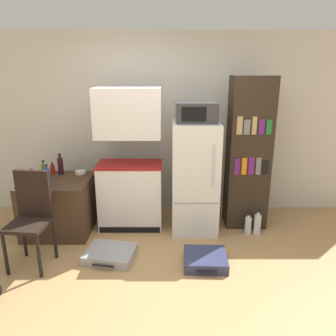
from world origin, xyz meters
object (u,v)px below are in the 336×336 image
bottle_wine_dark (60,166)px  water_bottle_front (257,224)px  bookshelf (248,154)px  water_bottle_middle (247,225)px  suitcase_large_flat (110,254)px  side_table (59,205)px  microwave (196,112)px  bottle_blue_soda (47,176)px  chair (31,211)px  suitcase_small_flat (205,259)px  refrigerator (194,177)px  bowl (80,172)px  bottle_ketchup_red (52,169)px  kitchen_hutch (129,166)px  bottle_amber_beer (31,178)px  bottle_olive_oil (43,172)px

bottle_wine_dark → water_bottle_front: (2.60, -0.34, -0.69)m
bottle_wine_dark → bookshelf: bearing=-0.8°
water_bottle_middle → suitcase_large_flat: bearing=-160.8°
side_table → microwave: microwave is taller
suitcase_large_flat → water_bottle_middle: bearing=29.4°
bottle_blue_soda → chair: 0.59m
suitcase_small_flat → refrigerator: bearing=96.3°
microwave → bowl: bearing=173.2°
side_table → bottle_blue_soda: bottle_blue_soda is taller
suitcase_small_flat → bottle_wine_dark: bearing=152.8°
bookshelf → water_bottle_front: bearing=-70.3°
microwave → water_bottle_front: size_ratio=1.49×
side_table → bottle_ketchup_red: size_ratio=5.43×
refrigerator → chair: size_ratio=1.38×
bookshelf → refrigerator: bearing=-169.8°
bookshelf → suitcase_small_flat: size_ratio=4.12×
kitchen_hutch → refrigerator: (0.85, -0.08, -0.13)m
bowl → chair: chair is taller
bowl → microwave: bearing=-6.8°
chair → suitcase_small_flat: chair is taller
kitchen_hutch → bottle_wine_dark: kitchen_hutch is taller
bottle_amber_beer → bottle_blue_soda: size_ratio=0.72×
refrigerator → bookshelf: 0.77m
suitcase_large_flat → refrigerator: bearing=47.5°
bottle_ketchup_red → suitcase_small_flat: 2.35m
bottle_olive_oil → bottle_amber_beer: size_ratio=1.36×
kitchen_hutch → chair: 1.33m
water_bottle_front → water_bottle_middle: size_ratio=1.17×
side_table → bottle_wine_dark: (-0.01, 0.24, 0.47)m
bottle_blue_soda → water_bottle_front: 2.71m
bowl → kitchen_hutch: bearing=-8.5°
side_table → water_bottle_middle: size_ratio=2.91×
bottle_ketchup_red → bottle_amber_beer: 0.43m
refrigerator → bookshelf: bookshelf is taller
microwave → water_bottle_middle: size_ratio=1.75×
side_table → refrigerator: 1.81m
bottle_amber_beer → bottle_wine_dark: bottle_wine_dark is taller
bottle_ketchup_red → suitcase_large_flat: 1.49m
kitchen_hutch → bottle_amber_beer: 1.21m
kitchen_hutch → bottle_wine_dark: size_ratio=6.48×
microwave → bottle_wine_dark: bearing=174.7°
refrigerator → bottle_blue_soda: refrigerator is taller
microwave → chair: bearing=-155.8°
side_table → suitcase_small_flat: bearing=-23.6°
refrigerator → water_bottle_front: size_ratio=4.31×
bottle_blue_soda → suitcase_small_flat: size_ratio=0.55×
bottle_olive_oil → water_bottle_middle: bottle_olive_oil is taller
refrigerator → chair: 1.99m
kitchen_hutch → bottle_blue_soda: (-0.96, -0.34, -0.03)m
bottle_blue_soda → water_bottle_middle: bottle_blue_soda is taller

